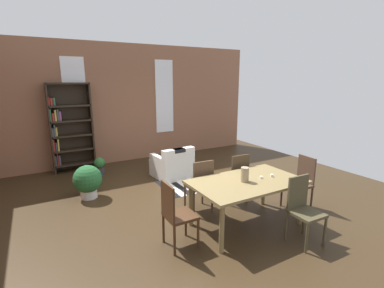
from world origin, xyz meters
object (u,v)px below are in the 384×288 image
at_px(potted_plant_corner, 100,166).
at_px(potted_plant_window, 88,180).
at_px(vase_on_table, 245,174).
at_px(dining_chair_head_right, 301,181).
at_px(armchair_white, 173,166).
at_px(potted_plant_by_shelf, 208,183).
at_px(dining_chair_far_left, 200,184).
at_px(bookshelf_tall, 69,128).
at_px(dining_table, 247,186).
at_px(dining_chair_head_left, 175,213).
at_px(dining_chair_far_right, 236,176).
at_px(dining_chair_near_right, 303,207).

distance_m(potted_plant_corner, potted_plant_window, 1.34).
relative_size(vase_on_table, dining_chair_head_right, 0.24).
height_order(dining_chair_head_right, armchair_white, dining_chair_head_right).
bearing_deg(potted_plant_by_shelf, dining_chair_far_left, -132.80).
xyz_separation_m(bookshelf_tall, potted_plant_by_shelf, (2.22, -2.96, -0.89)).
bearing_deg(vase_on_table, dining_table, -0.00).
relative_size(dining_table, bookshelf_tall, 0.79).
bearing_deg(dining_chair_head_left, potted_plant_corner, 94.45).
xyz_separation_m(dining_chair_head_right, armchair_white, (-1.29, 2.61, -0.23)).
height_order(potted_plant_by_shelf, potted_plant_corner, potted_plant_corner).
height_order(dining_chair_far_right, dining_chair_head_left, same).
height_order(vase_on_table, dining_chair_head_right, vase_on_table).
distance_m(dining_chair_far_right, bookshelf_tall, 4.37).
relative_size(potted_plant_by_shelf, potted_plant_corner, 0.94).
relative_size(dining_chair_far_right, armchair_white, 1.10).
bearing_deg(armchair_white, dining_chair_head_right, -63.72).
relative_size(dining_chair_head_right, bookshelf_tall, 0.43).
bearing_deg(dining_chair_near_right, potted_plant_window, 127.95).
relative_size(dining_table, dining_chair_head_right, 1.84).
distance_m(dining_chair_far_right, potted_plant_by_shelf, 0.71).
height_order(potted_plant_corner, potted_plant_window, potted_plant_window).
bearing_deg(dining_chair_far_left, dining_chair_far_right, -0.00).
height_order(vase_on_table, dining_chair_head_left, vase_on_table).
xyz_separation_m(dining_table, vase_on_table, (-0.05, 0.00, 0.19)).
bearing_deg(dining_chair_far_right, dining_table, -117.61).
relative_size(dining_table, dining_chair_head_left, 1.84).
bearing_deg(bookshelf_tall, potted_plant_corner, -53.93).
distance_m(bookshelf_tall, potted_plant_corner, 1.25).
xyz_separation_m(dining_chair_far_right, dining_chair_near_right, (0.01, -1.49, 0.00)).
relative_size(armchair_white, potted_plant_by_shelf, 2.08).
height_order(dining_table, vase_on_table, vase_on_table).
relative_size(dining_chair_head_right, dining_chair_near_right, 1.00).
bearing_deg(dining_chair_far_right, vase_on_table, -120.73).
bearing_deg(bookshelf_tall, potted_plant_by_shelf, -53.08).
xyz_separation_m(dining_chair_far_left, potted_plant_by_shelf, (0.56, 0.61, -0.29)).
xyz_separation_m(dining_chair_head_left, potted_plant_corner, (-0.28, 3.58, -0.27)).
height_order(dining_chair_near_right, dining_chair_head_left, same).
xyz_separation_m(dining_table, dining_chair_far_right, (0.39, 0.75, -0.15)).
xyz_separation_m(dining_chair_far_right, potted_plant_by_shelf, (-0.23, 0.61, -0.29)).
relative_size(dining_chair_head_left, potted_plant_window, 1.44).
xyz_separation_m(bookshelf_tall, potted_plant_corner, (0.53, -0.73, -0.87)).
height_order(dining_chair_far_left, dining_chair_near_right, same).
height_order(dining_chair_head_right, dining_chair_head_left, same).
distance_m(vase_on_table, dining_chair_far_right, 0.93).
height_order(dining_table, dining_chair_head_left, dining_chair_head_left).
bearing_deg(dining_chair_far_right, dining_chair_near_right, -89.78).
bearing_deg(dining_chair_far_left, dining_chair_head_right, -24.57).
relative_size(armchair_white, potted_plant_window, 1.31).
bearing_deg(dining_chair_near_right, potted_plant_corner, 113.94).
relative_size(dining_chair_head_left, potted_plant_corner, 2.15).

